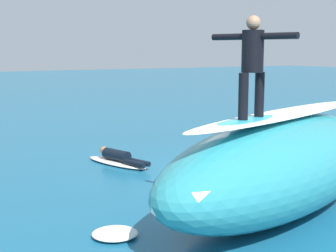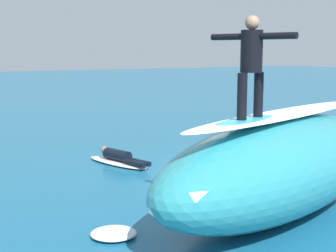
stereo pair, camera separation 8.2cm
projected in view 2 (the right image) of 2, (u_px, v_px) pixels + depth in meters
The scene contains 8 objects.
ground_plane at pixel (227, 174), 11.60m from camera, with size 120.00×120.00×0.00m, color #196084.
wave_crest at pixel (282, 165), 8.78m from camera, with size 6.62×2.23×1.73m, color teal.
wave_foam_lip at pixel (284, 114), 8.64m from camera, with size 5.63×0.78×0.08m, color white.
surfboard_riding at pixel (250, 121), 7.81m from camera, with size 2.13×0.54×0.09m, color #33B2D1.
surfer_riding at pixel (251, 59), 7.66m from camera, with size 0.60×1.45×1.59m.
surfboard_paddling at pixel (117, 162), 12.63m from camera, with size 2.07×0.53×0.09m, color silver.
surfer_paddling at pixel (121, 156), 12.52m from camera, with size 0.72×1.67×0.30m.
foam_patch_near at pixel (114, 233), 7.72m from camera, with size 0.72×0.69×0.11m, color white.
Camera 2 is at (6.79, 9.13, 2.88)m, focal length 53.07 mm.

